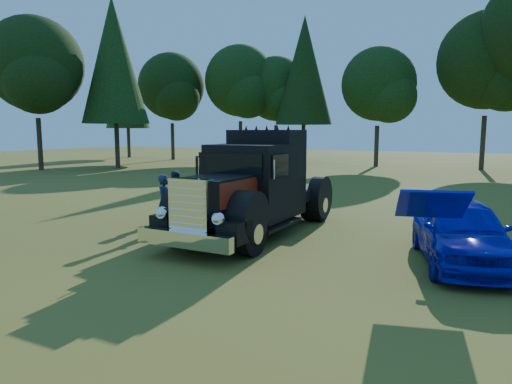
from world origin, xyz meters
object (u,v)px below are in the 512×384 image
object	(u,v)px
hotrod_coupe	(461,231)
distant_teal_car	(248,158)
spectator_near	(165,203)
spectator_far	(177,195)
diamond_t_truck	(253,190)

from	to	relation	value
hotrod_coupe	distant_teal_car	size ratio (longest dim) A/B	1.21
hotrod_coupe	distant_teal_car	xyz separation A→B (m)	(-18.84, 24.52, -0.11)
spectator_near	spectator_far	world-z (taller)	spectator_near
hotrod_coupe	spectator_far	size ratio (longest dim) A/B	2.84
spectator_far	distant_teal_car	bearing A→B (deg)	61.70
spectator_far	distant_teal_car	xyz separation A→B (m)	(-9.98, 23.21, -0.18)
spectator_near	distant_teal_car	distance (m)	27.18
spectator_far	spectator_near	bearing A→B (deg)	-114.53
spectator_far	distant_teal_car	distance (m)	25.27
hotrod_coupe	spectator_near	distance (m)	8.00
hotrod_coupe	spectator_near	world-z (taller)	hotrod_coupe
spectator_near	distant_teal_car	world-z (taller)	spectator_near
diamond_t_truck	hotrod_coupe	size ratio (longest dim) A/B	1.54
hotrod_coupe	spectator_near	xyz separation A→B (m)	(-7.99, -0.40, 0.10)
diamond_t_truck	spectator_near	distance (m)	2.65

